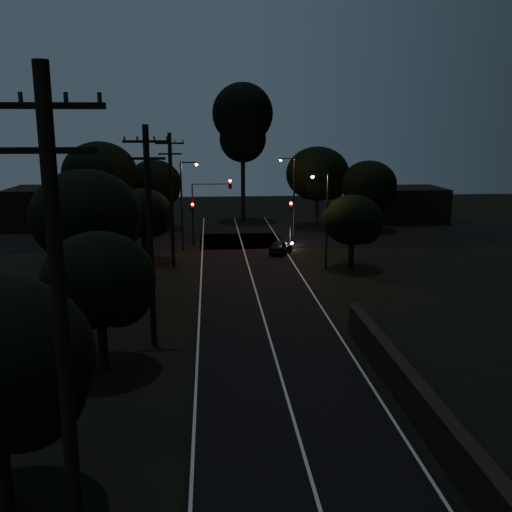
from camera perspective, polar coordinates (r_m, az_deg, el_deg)
road_surface at (r=45.47m, az=-0.74°, el=-1.11°), size 60.00×70.00×0.03m
utility_pole_near at (r=12.22m, az=-18.65°, el=-9.94°), size 2.20×0.30×12.00m
utility_pole_mid at (r=28.55m, az=-10.59°, el=2.20°), size 2.20×0.30×11.00m
utility_pole_far at (r=45.36m, az=-8.46°, el=5.75°), size 2.20×0.30×10.50m
tree_left_b at (r=26.16m, az=-15.09°, el=-2.55°), size 5.04×5.04×6.40m
tree_left_c at (r=35.95m, az=-16.27°, el=3.59°), size 6.70×6.70×8.46m
tree_left_d at (r=47.64m, az=-11.06°, el=4.10°), size 4.79×4.79×6.07m
tree_far_nw at (r=63.37m, az=-9.96°, el=7.07°), size 5.95×5.95×7.54m
tree_far_w at (r=59.93m, az=-15.11°, el=7.81°), size 7.52×7.52×9.58m
tree_far_ne at (r=64.19m, az=6.41°, el=8.03°), size 7.04×7.04×8.90m
tree_far_e at (r=62.54m, az=11.41°, el=6.92°), size 5.92×5.92×7.51m
tree_right_a at (r=44.84m, az=9.84°, el=3.43°), size 4.60×4.60×5.84m
tall_pine at (r=68.07m, az=-1.34°, el=13.27°), size 7.07×7.07×16.06m
building_left at (r=67.67m, az=-19.24°, el=4.61°), size 10.00×8.00×4.40m
building_right at (r=70.41m, az=14.50°, el=5.03°), size 9.00×7.00×4.00m
signal_left at (r=53.55m, az=-6.34°, el=3.99°), size 0.28×0.35×4.10m
signal_right at (r=54.07m, az=3.48°, el=4.12°), size 0.28×0.35×4.10m
signal_mast at (r=53.33m, az=-4.56°, el=5.62°), size 3.70×0.35×6.25m
streetlight_a at (r=51.37m, az=-7.23°, el=5.62°), size 1.66×0.26×8.00m
streetlight_b at (r=57.88m, az=3.64°, el=6.48°), size 1.66×0.26×8.00m
streetlight_c at (r=44.32m, az=6.91°, el=4.16°), size 1.46×0.26×7.50m
car at (r=50.52m, az=2.49°, el=0.96°), size 2.67×3.79×1.20m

